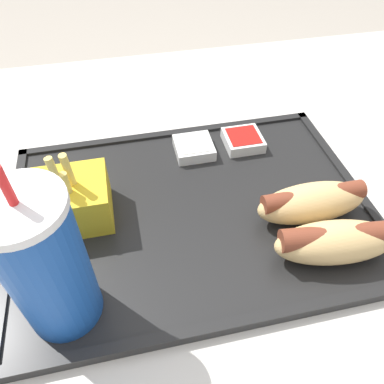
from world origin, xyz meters
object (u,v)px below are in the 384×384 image
(hot_dog_far, at_px, (336,241))
(hot_dog_near, at_px, (312,202))
(sauce_cup_ketchup, at_px, (243,140))
(soda_cup, at_px, (46,265))
(fries_carton, at_px, (69,199))
(sauce_cup_mayo, at_px, (194,147))

(hot_dog_far, xyz_separation_m, hot_dog_near, (-0.00, -0.06, -0.00))
(hot_dog_far, relative_size, sauce_cup_ketchup, 2.59)
(hot_dog_near, relative_size, sauce_cup_ketchup, 2.50)
(soda_cup, xyz_separation_m, hot_dog_near, (-0.29, -0.06, -0.05))
(soda_cup, relative_size, fries_carton, 1.88)
(fries_carton, bearing_deg, sauce_cup_mayo, -153.41)
(hot_dog_near, relative_size, fries_carton, 1.31)
(soda_cup, distance_m, hot_dog_near, 0.30)
(hot_dog_far, bearing_deg, hot_dog_near, -90.00)
(soda_cup, distance_m, sauce_cup_mayo, 0.29)
(sauce_cup_mayo, relative_size, sauce_cup_ketchup, 1.00)
(soda_cup, bearing_deg, hot_dog_near, -167.79)
(hot_dog_near, height_order, sauce_cup_ketchup, hot_dog_near)
(sauce_cup_mayo, height_order, sauce_cup_ketchup, same)
(hot_dog_far, relative_size, sauce_cup_mayo, 2.59)
(fries_carton, bearing_deg, sauce_cup_ketchup, -160.54)
(soda_cup, height_order, hot_dog_near, soda_cup)
(hot_dog_near, bearing_deg, soda_cup, 12.21)
(soda_cup, height_order, sauce_cup_mayo, soda_cup)
(hot_dog_near, xyz_separation_m, sauce_cup_ketchup, (0.04, -0.15, -0.02))
(hot_dog_far, relative_size, fries_carton, 1.36)
(hot_dog_far, xyz_separation_m, fries_carton, (0.29, -0.12, 0.00))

